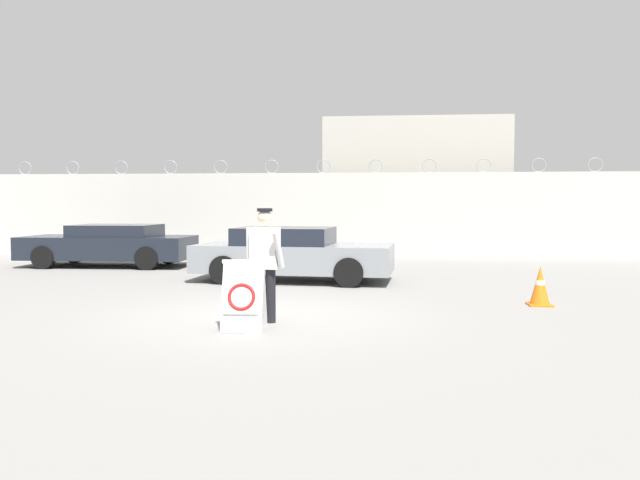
{
  "coord_description": "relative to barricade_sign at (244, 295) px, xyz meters",
  "views": [
    {
      "loc": [
        1.93,
        -9.78,
        1.8
      ],
      "look_at": [
        0.81,
        1.69,
        1.12
      ],
      "focal_mm": 35.0,
      "sensor_mm": 36.0,
      "label": 1
    }
  ],
  "objects": [
    {
      "name": "barricade_sign",
      "position": [
        0.0,
        0.0,
        0.0
      ],
      "size": [
        0.62,
        0.67,
        1.0
      ],
      "rotation": [
        0.0,
        0.0,
        0.05
      ],
      "color": "white",
      "rests_on": "ground_plane"
    },
    {
      "name": "ground_plane",
      "position": [
        0.0,
        1.15,
        -0.5
      ],
      "size": [
        90.0,
        90.0,
        0.0
      ],
      "primitive_type": "plane",
      "color": "gray"
    },
    {
      "name": "traffic_cone_near",
      "position": [
        4.73,
        2.58,
        -0.15
      ],
      "size": [
        0.4,
        0.4,
        0.7
      ],
      "color": "orange",
      "rests_on": "ground_plane"
    },
    {
      "name": "perimeter_wall",
      "position": [
        0.0,
        12.3,
        0.92
      ],
      "size": [
        36.0,
        0.3,
        3.27
      ],
      "color": "beige",
      "rests_on": "ground_plane"
    },
    {
      "name": "parked_car_front_coupe",
      "position": [
        -5.78,
        8.47,
        0.12
      ],
      "size": [
        4.74,
        2.0,
        1.19
      ],
      "rotation": [
        0.0,
        0.0,
        3.15
      ],
      "color": "black",
      "rests_on": "ground_plane"
    },
    {
      "name": "security_guard",
      "position": [
        0.2,
        0.59,
        0.46
      ],
      "size": [
        0.61,
        0.49,
        1.73
      ],
      "rotation": [
        0.0,
        0.0,
        -0.24
      ],
      "color": "black",
      "rests_on": "ground_plane"
    },
    {
      "name": "building_block",
      "position": [
        3.19,
        17.3,
        1.95
      ],
      "size": [
        6.71,
        7.16,
        4.9
      ],
      "color": "#B2ADA3",
      "rests_on": "ground_plane"
    },
    {
      "name": "parked_car_rear_sedan",
      "position": [
        -0.1,
        5.64,
        0.13
      ],
      "size": [
        4.66,
        2.28,
        1.24
      ],
      "rotation": [
        0.0,
        0.0,
        -0.09
      ],
      "color": "black",
      "rests_on": "ground_plane"
    }
  ]
}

